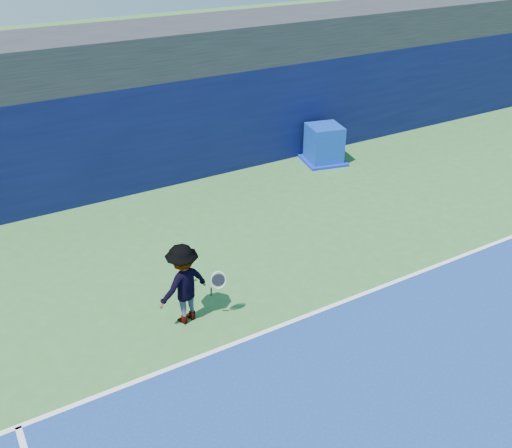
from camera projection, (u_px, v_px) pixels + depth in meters
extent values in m
plane|color=#336A30|center=(393.00, 430.00, 8.81)|extent=(80.00, 80.00, 0.00)
cube|color=white|center=(287.00, 323.00, 11.07)|extent=(24.00, 0.10, 0.01)
cube|color=#222227|center=(122.00, 52.00, 15.75)|extent=(36.00, 3.00, 1.20)
cube|color=#0A0E38|center=(143.00, 135.00, 16.01)|extent=(36.00, 1.00, 3.00)
cube|color=#0B2E9E|center=(324.00, 144.00, 17.91)|extent=(1.19, 1.19, 1.19)
cube|color=#0C1EAA|center=(323.00, 160.00, 18.18)|extent=(1.49, 1.49, 0.08)
imported|color=silver|center=(184.00, 284.00, 10.79)|extent=(1.20, 0.87, 1.67)
cylinder|color=black|center=(211.00, 292.00, 10.89)|extent=(0.08, 0.15, 0.26)
torus|color=silver|center=(218.00, 280.00, 10.79)|extent=(0.31, 0.17, 0.30)
cylinder|color=black|center=(218.00, 280.00, 10.79)|extent=(0.26, 0.13, 0.25)
sphere|color=yellow|center=(177.00, 257.00, 11.69)|extent=(0.07, 0.07, 0.07)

